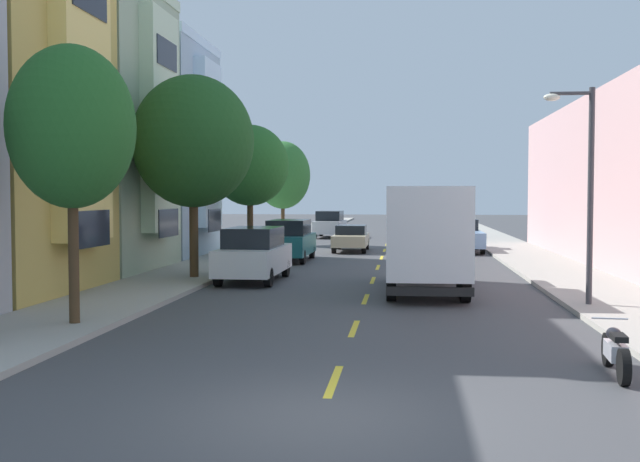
{
  "coord_description": "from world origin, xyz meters",
  "views": [
    {
      "loc": [
        1.17,
        -10.44,
        3.08
      ],
      "look_at": [
        -2.58,
        22.87,
        1.5
      ],
      "focal_mm": 42.8,
      "sensor_mm": 36.0,
      "label": 1
    }
  ],
  "objects_px": {
    "street_tree_second": "(193,142)",
    "parked_suv_teal": "(289,240)",
    "parked_wagon_navy": "(452,227)",
    "parked_motorcycle": "(616,351)",
    "delivery_box_truck": "(426,233)",
    "parked_suv_silver": "(330,224)",
    "moving_champagne_sedan": "(351,238)",
    "street_lamp": "(584,177)",
    "parked_suv_white": "(254,254)",
    "street_tree_farthest": "(283,175)",
    "parked_pickup_sky": "(462,236)",
    "street_tree_nearest": "(72,127)",
    "street_tree_third": "(250,166)"
  },
  "relations": [
    {
      "from": "street_tree_second",
      "to": "parked_suv_teal",
      "type": "distance_m",
      "value": 9.57
    },
    {
      "from": "parked_suv_silver",
      "to": "parked_suv_teal",
      "type": "relative_size",
      "value": 1.01
    },
    {
      "from": "street_tree_second",
      "to": "parked_motorcycle",
      "type": "bearing_deg",
      "value": -49.94
    },
    {
      "from": "delivery_box_truck",
      "to": "parked_suv_silver",
      "type": "height_order",
      "value": "delivery_box_truck"
    },
    {
      "from": "street_tree_third",
      "to": "moving_champagne_sedan",
      "type": "distance_m",
      "value": 7.72
    },
    {
      "from": "street_tree_nearest",
      "to": "parked_suv_silver",
      "type": "bearing_deg",
      "value": 86.87
    },
    {
      "from": "street_tree_second",
      "to": "parked_suv_white",
      "type": "distance_m",
      "value": 4.56
    },
    {
      "from": "delivery_box_truck",
      "to": "parked_suv_silver",
      "type": "xyz_separation_m",
      "value": [
        -6.11,
        30.75,
        -0.9
      ]
    },
    {
      "from": "street_tree_nearest",
      "to": "street_tree_farthest",
      "type": "xyz_separation_m",
      "value": [
        0.0,
        29.93,
        -0.31
      ]
    },
    {
      "from": "moving_champagne_sedan",
      "to": "parked_motorcycle",
      "type": "xyz_separation_m",
      "value": [
        6.55,
        -28.16,
        -0.34
      ]
    },
    {
      "from": "street_tree_farthest",
      "to": "parked_motorcycle",
      "type": "xyz_separation_m",
      "value": [
        11.15,
        -33.22,
        -3.9
      ]
    },
    {
      "from": "parked_suv_silver",
      "to": "parked_suv_teal",
      "type": "distance_m",
      "value": 19.93
    },
    {
      "from": "street_tree_nearest",
      "to": "parked_suv_white",
      "type": "distance_m",
      "value": 10.84
    },
    {
      "from": "street_tree_nearest",
      "to": "street_tree_third",
      "type": "bearing_deg",
      "value": 90.0
    },
    {
      "from": "parked_pickup_sky",
      "to": "parked_suv_silver",
      "type": "bearing_deg",
      "value": 123.43
    },
    {
      "from": "parked_pickup_sky",
      "to": "street_tree_third",
      "type": "bearing_deg",
      "value": -153.04
    },
    {
      "from": "parked_suv_silver",
      "to": "street_tree_second",
      "type": "bearing_deg",
      "value": -94.23
    },
    {
      "from": "street_tree_nearest",
      "to": "street_lamp",
      "type": "height_order",
      "value": "street_tree_nearest"
    },
    {
      "from": "moving_champagne_sedan",
      "to": "street_tree_second",
      "type": "bearing_deg",
      "value": -107.16
    },
    {
      "from": "street_tree_third",
      "to": "street_tree_farthest",
      "type": "bearing_deg",
      "value": 90.0
    },
    {
      "from": "street_tree_nearest",
      "to": "street_tree_third",
      "type": "xyz_separation_m",
      "value": [
        0.0,
        19.96,
        -0.1
      ]
    },
    {
      "from": "delivery_box_truck",
      "to": "parked_motorcycle",
      "type": "relative_size",
      "value": 3.44
    },
    {
      "from": "parked_pickup_sky",
      "to": "parked_suv_teal",
      "type": "distance_m",
      "value": 10.98
    },
    {
      "from": "parked_suv_white",
      "to": "parked_suv_silver",
      "type": "bearing_deg",
      "value": 90.18
    },
    {
      "from": "delivery_box_truck",
      "to": "moving_champagne_sedan",
      "type": "bearing_deg",
      "value": 101.76
    },
    {
      "from": "parked_suv_silver",
      "to": "parked_wagon_navy",
      "type": "relative_size",
      "value": 1.03
    },
    {
      "from": "street_tree_second",
      "to": "parked_wagon_navy",
      "type": "xyz_separation_m",
      "value": [
        10.88,
        28.9,
        -4.19
      ]
    },
    {
      "from": "street_tree_farthest",
      "to": "parked_pickup_sky",
      "type": "xyz_separation_m",
      "value": [
        10.64,
        -4.56,
        -3.48
      ]
    },
    {
      "from": "street_tree_second",
      "to": "street_tree_third",
      "type": "relative_size",
      "value": 1.13
    },
    {
      "from": "parked_suv_white",
      "to": "moving_champagne_sedan",
      "type": "xyz_separation_m",
      "value": [
        2.41,
        14.89,
        -0.24
      ]
    },
    {
      "from": "street_tree_second",
      "to": "moving_champagne_sedan",
      "type": "relative_size",
      "value": 1.61
    },
    {
      "from": "parked_wagon_navy",
      "to": "parked_motorcycle",
      "type": "distance_m",
      "value": 42.16
    },
    {
      "from": "street_tree_farthest",
      "to": "delivery_box_truck",
      "type": "distance_m",
      "value": 23.94
    },
    {
      "from": "street_tree_third",
      "to": "delivery_box_truck",
      "type": "relative_size",
      "value": 0.9
    },
    {
      "from": "parked_suv_silver",
      "to": "delivery_box_truck",
      "type": "bearing_deg",
      "value": -78.76
    },
    {
      "from": "parked_pickup_sky",
      "to": "parked_motorcycle",
      "type": "distance_m",
      "value": 28.66
    },
    {
      "from": "parked_suv_teal",
      "to": "parked_motorcycle",
      "type": "distance_m",
      "value": 23.47
    },
    {
      "from": "parked_suv_white",
      "to": "parked_wagon_navy",
      "type": "xyz_separation_m",
      "value": [
        8.7,
        28.9,
        -0.18
      ]
    },
    {
      "from": "street_tree_second",
      "to": "moving_champagne_sedan",
      "type": "distance_m",
      "value": 16.16
    },
    {
      "from": "street_lamp",
      "to": "parked_suv_teal",
      "type": "bearing_deg",
      "value": 126.12
    },
    {
      "from": "delivery_box_truck",
      "to": "parked_wagon_navy",
      "type": "height_order",
      "value": "delivery_box_truck"
    },
    {
      "from": "delivery_box_truck",
      "to": "moving_champagne_sedan",
      "type": "relative_size",
      "value": 1.57
    },
    {
      "from": "street_tree_nearest",
      "to": "parked_motorcycle",
      "type": "height_order",
      "value": "street_tree_nearest"
    },
    {
      "from": "street_tree_nearest",
      "to": "parked_suv_white",
      "type": "bearing_deg",
      "value": 77.65
    },
    {
      "from": "parked_suv_silver",
      "to": "parked_motorcycle",
      "type": "height_order",
      "value": "parked_suv_silver"
    },
    {
      "from": "moving_champagne_sedan",
      "to": "street_lamp",
      "type": "bearing_deg",
      "value": -69.26
    },
    {
      "from": "parked_suv_white",
      "to": "delivery_box_truck",
      "type": "bearing_deg",
      "value": -21.77
    },
    {
      "from": "street_lamp",
      "to": "parked_wagon_navy",
      "type": "bearing_deg",
      "value": 92.4
    },
    {
      "from": "street_tree_nearest",
      "to": "parked_suv_silver",
      "type": "distance_m",
      "value": 38.55
    },
    {
      "from": "street_tree_third",
      "to": "parked_suv_white",
      "type": "xyz_separation_m",
      "value": [
        2.19,
        -9.98,
        -3.53
      ]
    }
  ]
}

